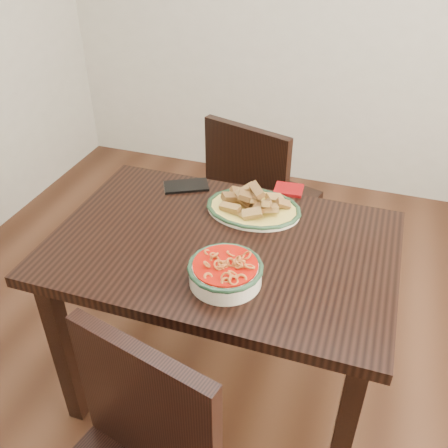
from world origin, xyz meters
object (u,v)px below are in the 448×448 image
(chair_far, at_px, (257,196))
(dining_table, at_px, (222,266))
(smartphone, at_px, (186,186))
(noodle_bowl, at_px, (225,270))
(fish_plate, at_px, (254,201))

(chair_far, bearing_deg, dining_table, 112.33)
(smartphone, bearing_deg, dining_table, -77.66)
(dining_table, relative_size, smartphone, 6.67)
(chair_far, distance_m, noodle_bowl, 0.96)
(noodle_bowl, bearing_deg, chair_far, 98.80)
(chair_far, xyz_separation_m, smartphone, (-0.18, -0.42, 0.26))
(dining_table, distance_m, smartphone, 0.40)
(dining_table, relative_size, fish_plate, 3.36)
(chair_far, bearing_deg, fish_plate, 119.79)
(fish_plate, relative_size, noodle_bowl, 1.49)
(dining_table, bearing_deg, noodle_bowl, -68.33)
(chair_far, height_order, fish_plate, chair_far)
(dining_table, distance_m, noodle_bowl, 0.25)
(noodle_bowl, bearing_deg, dining_table, 111.67)
(smartphone, bearing_deg, noodle_bowl, -83.91)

